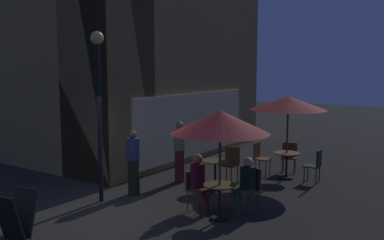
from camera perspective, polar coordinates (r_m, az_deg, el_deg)
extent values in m
plane|color=#292722|center=(9.55, -11.18, -12.42)|extent=(60.00, 60.00, 0.00)
cube|color=olive|center=(15.20, -1.95, 13.18)|extent=(8.76, 1.92, 9.54)
cube|color=olive|center=(14.36, -18.11, 13.19)|extent=(1.92, 6.57, 9.54)
cube|color=beige|center=(14.31, 0.31, -0.58)|extent=(6.13, 0.08, 2.10)
cylinder|color=black|center=(10.09, -12.34, -0.46)|extent=(0.10, 0.10, 3.74)
sphere|color=#F5E167|center=(10.03, -12.64, 10.72)|extent=(0.30, 0.30, 0.30)
cube|color=black|center=(8.77, -21.65, -11.44)|extent=(0.36, 0.59, 0.88)
cube|color=black|center=(8.55, -23.44, -12.02)|extent=(0.36, 0.59, 0.88)
cylinder|color=black|center=(9.13, 3.70, -13.11)|extent=(0.40, 0.40, 0.03)
cylinder|color=black|center=(9.02, 3.71, -11.04)|extent=(0.06, 0.06, 0.73)
cylinder|color=#4C3F19|center=(8.91, 3.73, -8.73)|extent=(0.68, 0.68, 0.03)
cylinder|color=black|center=(12.53, 12.52, -7.63)|extent=(0.40, 0.40, 0.03)
cylinder|color=black|center=(12.45, 12.57, -6.08)|extent=(0.06, 0.06, 0.73)
cylinder|color=brown|center=(12.37, 12.62, -4.37)|extent=(0.74, 0.74, 0.03)
cylinder|color=black|center=(11.30, 3.11, -9.10)|extent=(0.40, 0.40, 0.03)
cylinder|color=black|center=(11.21, 3.12, -7.39)|extent=(0.06, 0.06, 0.73)
cylinder|color=brown|center=(11.12, 3.14, -5.51)|extent=(0.71, 0.71, 0.03)
cylinder|color=black|center=(9.13, 3.70, -13.02)|extent=(0.36, 0.36, 0.06)
cylinder|color=#4C3925|center=(8.81, 3.75, -6.31)|extent=(0.05, 0.05, 2.25)
cone|color=#9F2B28|center=(8.64, 3.81, -0.25)|extent=(2.03, 2.03, 0.48)
cylinder|color=black|center=(12.53, 12.53, -7.56)|extent=(0.36, 0.36, 0.06)
cylinder|color=#473422|center=(12.29, 12.67, -2.49)|extent=(0.05, 0.05, 2.31)
cone|color=#A02A23|center=(12.17, 12.80, 2.22)|extent=(2.13, 2.13, 0.38)
cylinder|color=#532E28|center=(9.31, 7.38, -11.31)|extent=(0.03, 0.03, 0.47)
cylinder|color=#532E28|center=(9.55, 6.06, -10.82)|extent=(0.03, 0.03, 0.47)
cylinder|color=#532E28|center=(9.52, 8.88, -10.92)|extent=(0.03, 0.03, 0.47)
cylinder|color=#532E28|center=(9.75, 7.56, -10.46)|extent=(0.03, 0.03, 0.47)
cube|color=#532E28|center=(9.46, 7.49, -9.41)|extent=(0.53, 0.53, 0.04)
cube|color=#532E28|center=(9.51, 8.36, -7.72)|extent=(0.19, 0.39, 0.48)
cylinder|color=brown|center=(9.55, 2.17, -10.91)|extent=(0.03, 0.03, 0.43)
cylinder|color=brown|center=(9.35, 0.65, -11.31)|extent=(0.03, 0.03, 0.43)
cylinder|color=brown|center=(9.78, 0.88, -10.46)|extent=(0.03, 0.03, 0.43)
cylinder|color=brown|center=(9.58, -0.62, -10.84)|extent=(0.03, 0.03, 0.43)
cube|color=brown|center=(9.49, 0.77, -9.54)|extent=(0.50, 0.50, 0.04)
cube|color=brown|center=(9.57, 0.06, -8.02)|extent=(0.40, 0.15, 0.41)
cylinder|color=brown|center=(12.82, 10.43, -6.22)|extent=(0.03, 0.03, 0.48)
cylinder|color=brown|center=(12.51, 9.87, -6.54)|extent=(0.03, 0.03, 0.48)
cylinder|color=brown|center=(12.94, 9.04, -6.06)|extent=(0.03, 0.03, 0.48)
cylinder|color=brown|center=(12.64, 8.45, -6.37)|extent=(0.03, 0.03, 0.48)
cube|color=brown|center=(12.67, 9.47, -5.17)|extent=(0.44, 0.44, 0.04)
cube|color=brown|center=(12.69, 8.70, -4.01)|extent=(0.42, 0.06, 0.45)
cylinder|color=black|center=(12.16, 14.82, -7.15)|extent=(0.03, 0.03, 0.44)
cylinder|color=black|center=(12.46, 15.28, -6.82)|extent=(0.03, 0.03, 0.44)
cylinder|color=black|center=(12.07, 16.31, -7.31)|extent=(0.03, 0.03, 0.44)
cylinder|color=black|center=(12.37, 16.73, -6.97)|extent=(0.03, 0.03, 0.44)
cube|color=black|center=(12.21, 15.83, -5.97)|extent=(0.42, 0.42, 0.04)
cube|color=black|center=(12.11, 16.70, -4.95)|extent=(0.41, 0.05, 0.44)
cylinder|color=brown|center=(12.99, 13.56, -6.18)|extent=(0.03, 0.03, 0.45)
cylinder|color=brown|center=(13.03, 12.02, -6.10)|extent=(0.03, 0.03, 0.45)
cylinder|color=brown|center=(13.33, 13.69, -5.84)|extent=(0.03, 0.03, 0.45)
cylinder|color=brown|center=(13.36, 12.18, -5.77)|extent=(0.03, 0.03, 0.45)
cube|color=brown|center=(13.13, 12.89, -4.94)|extent=(0.54, 0.54, 0.04)
cube|color=brown|center=(13.28, 13.00, -3.83)|extent=(0.16, 0.43, 0.41)
cylinder|color=#5B3318|center=(11.60, 5.28, -7.54)|extent=(0.03, 0.03, 0.48)
cylinder|color=#5B3318|center=(11.77, 3.78, -7.31)|extent=(0.03, 0.03, 0.48)
cylinder|color=#5B3318|center=(11.90, 6.12, -7.18)|extent=(0.03, 0.03, 0.48)
cylinder|color=#5B3318|center=(12.07, 4.65, -6.96)|extent=(0.03, 0.03, 0.48)
cube|color=#5B3318|center=(11.77, 4.97, -6.04)|extent=(0.44, 0.44, 0.04)
cube|color=#5B3318|center=(11.89, 5.46, -4.68)|extent=(0.04, 0.44, 0.46)
cube|color=#2B4A2F|center=(9.37, 6.84, -9.56)|extent=(0.47, 0.46, 0.14)
cylinder|color=#2B4A2F|center=(9.34, 6.06, -11.18)|extent=(0.14, 0.14, 0.49)
cylinder|color=black|center=(9.38, 7.52, -7.81)|extent=(0.35, 0.35, 0.55)
sphere|color=beige|center=(9.29, 7.56, -5.62)|extent=(0.21, 0.21, 0.21)
cube|color=#4C221D|center=(9.38, 1.33, -9.49)|extent=(0.42, 0.44, 0.14)
cylinder|color=#4C221D|center=(9.34, 1.98, -11.14)|extent=(0.14, 0.14, 0.49)
cylinder|color=#45101E|center=(9.40, 0.78, -7.59)|extent=(0.33, 0.33, 0.59)
sphere|color=#916E4B|center=(9.31, 0.78, -5.25)|extent=(0.22, 0.22, 0.22)
cylinder|color=black|center=(10.77, -7.83, -7.64)|extent=(0.29, 0.29, 0.88)
cylinder|color=navy|center=(10.61, -7.90, -3.91)|extent=(0.34, 0.34, 0.55)
sphere|color=brown|center=(10.55, -7.93, -1.95)|extent=(0.20, 0.20, 0.20)
cylinder|color=#531A1C|center=(11.80, -1.68, -6.20)|extent=(0.27, 0.27, 0.90)
cylinder|color=#727451|center=(11.65, -1.69, -2.63)|extent=(0.32, 0.32, 0.59)
sphere|color=#976C4D|center=(11.58, -1.70, -0.70)|extent=(0.23, 0.23, 0.23)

